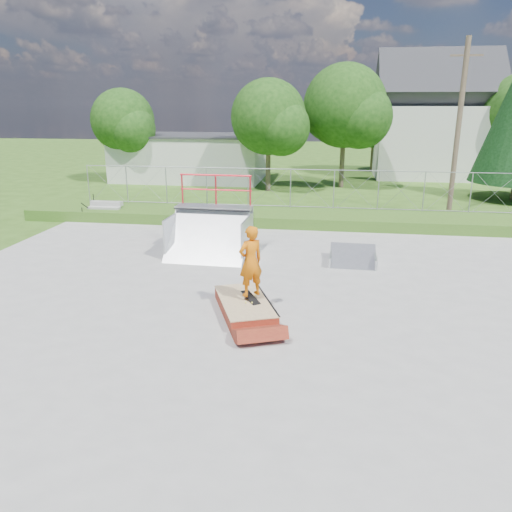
{
  "coord_description": "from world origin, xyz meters",
  "views": [
    {
      "loc": [
        1.84,
        -12.57,
        5.18
      ],
      "look_at": [
        -0.13,
        0.6,
        1.1
      ],
      "focal_mm": 35.0,
      "sensor_mm": 36.0,
      "label": 1
    }
  ],
  "objects": [
    {
      "name": "ground",
      "position": [
        0.0,
        0.0,
        0.0
      ],
      "size": [
        120.0,
        120.0,
        0.0
      ],
      "primitive_type": "plane",
      "color": "#325518",
      "rests_on": "ground"
    },
    {
      "name": "concrete_pad",
      "position": [
        0.0,
        0.0,
        0.02
      ],
      "size": [
        20.0,
        16.0,
        0.04
      ],
      "primitive_type": "cube",
      "color": "gray",
      "rests_on": "ground"
    },
    {
      "name": "grass_berm",
      "position": [
        0.0,
        9.5,
        0.25
      ],
      "size": [
        24.0,
        3.0,
        0.5
      ],
      "primitive_type": "cube",
      "color": "#325518",
      "rests_on": "ground"
    },
    {
      "name": "grind_box",
      "position": [
        -0.2,
        -0.89,
        0.18
      ],
      "size": [
        2.01,
        2.72,
        0.36
      ],
      "rotation": [
        0.0,
        0.0,
        0.38
      ],
      "color": "maroon",
      "rests_on": "concrete_pad"
    },
    {
      "name": "quarter_pipe",
      "position": [
        -2.28,
        3.81,
        1.37
      ],
      "size": [
        2.81,
        2.4,
        2.74
      ],
      "primitive_type": null,
      "rotation": [
        0.0,
        0.0,
        -0.03
      ],
      "color": "#AFB2B7",
      "rests_on": "concrete_pad"
    },
    {
      "name": "flat_bank_ramp",
      "position": [
        2.68,
        3.74,
        0.23
      ],
      "size": [
        1.58,
        1.68,
        0.47
      ],
      "primitive_type": null,
      "rotation": [
        0.0,
        0.0,
        -0.03
      ],
      "color": "#AFB2B7",
      "rests_on": "concrete_pad"
    },
    {
      "name": "skateboard",
      "position": [
        -0.06,
        -0.82,
        0.41
      ],
      "size": [
        0.62,
        0.78,
        0.13
      ],
      "primitive_type": "cube",
      "rotation": [
        0.14,
        0.0,
        0.59
      ],
      "color": "black",
      "rests_on": "grind_box"
    },
    {
      "name": "skater",
      "position": [
        -0.06,
        -0.82,
        1.32
      ],
      "size": [
        0.79,
        0.76,
        1.82
      ],
      "primitive_type": "imported",
      "rotation": [
        0.0,
        0.0,
        3.83
      ],
      "color": "orange",
      "rests_on": "grind_box"
    },
    {
      "name": "concrete_stairs",
      "position": [
        -8.5,
        8.7,
        0.4
      ],
      "size": [
        1.5,
        1.6,
        0.8
      ],
      "primitive_type": null,
      "color": "gray",
      "rests_on": "ground"
    },
    {
      "name": "chain_link_fence",
      "position": [
        0.0,
        10.5,
        1.4
      ],
      "size": [
        20.0,
        0.06,
        1.8
      ],
      "primitive_type": null,
      "color": "gray",
      "rests_on": "grass_berm"
    },
    {
      "name": "utility_building_flat",
      "position": [
        -8.0,
        22.0,
        1.5
      ],
      "size": [
        10.0,
        6.0,
        3.0
      ],
      "primitive_type": "cube",
      "color": "silver",
      "rests_on": "ground"
    },
    {
      "name": "gable_house",
      "position": [
        9.0,
        26.0,
        3.84
      ],
      "size": [
        8.4,
        6.08,
        8.94
      ],
      "color": "silver",
      "rests_on": "ground"
    },
    {
      "name": "utility_pole",
      "position": [
        7.5,
        12.0,
        4.0
      ],
      "size": [
        0.24,
        0.24,
        8.0
      ],
      "primitive_type": "cylinder",
      "color": "brown",
      "rests_on": "ground"
    },
    {
      "name": "tree_left_near",
      "position": [
        -1.75,
        17.83,
        4.24
      ],
      "size": [
        4.76,
        4.48,
        6.65
      ],
      "color": "brown",
      "rests_on": "ground"
    },
    {
      "name": "tree_center",
      "position": [
        2.78,
        19.81,
        4.85
      ],
      "size": [
        5.44,
        5.12,
        7.6
      ],
      "color": "brown",
      "rests_on": "ground"
    },
    {
      "name": "tree_left_far",
      "position": [
        -11.77,
        19.85,
        3.94
      ],
      "size": [
        4.42,
        4.16,
        6.18
      ],
      "color": "brown",
      "rests_on": "ground"
    },
    {
      "name": "tree_back_mid",
      "position": [
        5.21,
        27.86,
        3.63
      ],
      "size": [
        4.08,
        3.84,
        5.7
      ],
      "color": "brown",
      "rests_on": "ground"
    }
  ]
}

